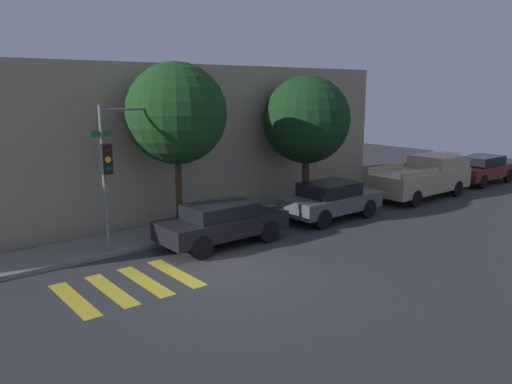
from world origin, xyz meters
name	(u,v)px	position (x,y,z in m)	size (l,w,h in m)	color
ground_plane	(226,271)	(0.00, 0.00, 0.00)	(60.00, 60.00, 0.00)	#333335
sidewalk	(155,236)	(0.00, 4.24, 0.07)	(26.00, 2.08, 0.14)	slate
building_row	(99,141)	(0.00, 8.68, 3.01)	(26.00, 6.00, 6.01)	gray
crosswalk	(128,285)	(-2.60, 0.80, 0.00)	(3.32, 2.60, 0.00)	gold
traffic_light_pole	(119,152)	(-1.53, 3.37, 3.21)	(2.39, 0.56, 4.63)	slate
sedan_near_corner	(222,222)	(1.36, 2.10, 0.78)	(4.37, 1.78, 1.43)	black
sedan_middle	(330,199)	(6.62, 2.10, 0.80)	(4.22, 1.85, 1.49)	#4C5156
pickup_truck	(423,177)	(13.09, 2.10, 1.00)	(5.59, 2.11, 1.93)	tan
sedan_far_end	(481,169)	(18.67, 2.10, 0.82)	(4.63, 1.86, 1.52)	maroon
tree_near_corner	(176,114)	(0.97, 4.14, 4.25)	(3.49, 3.49, 6.01)	#42301E
tree_midblock	(307,120)	(7.24, 4.14, 3.79)	(3.69, 3.69, 5.65)	#42301E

